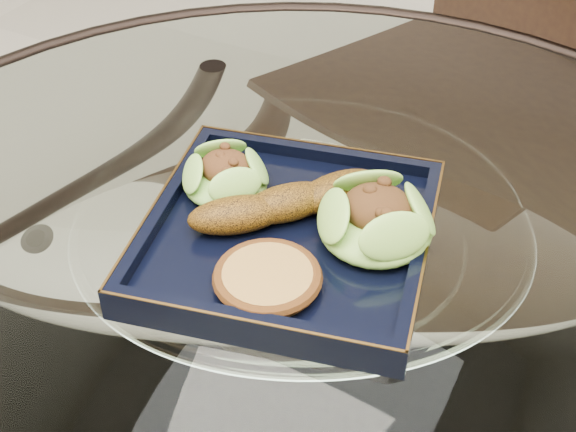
% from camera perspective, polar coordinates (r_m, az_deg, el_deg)
% --- Properties ---
extents(dining_table, '(1.13, 1.13, 0.77)m').
position_cam_1_polar(dining_table, '(0.90, 0.83, -10.53)').
color(dining_table, white).
rests_on(dining_table, ground).
extents(dining_chair, '(0.50, 0.50, 0.87)m').
position_cam_1_polar(dining_chair, '(1.36, 11.83, 2.53)').
color(dining_chair, black).
rests_on(dining_chair, ground).
extents(navy_plate, '(0.33, 0.33, 0.02)m').
position_cam_1_polar(navy_plate, '(0.78, 0.00, -1.69)').
color(navy_plate, black).
rests_on(navy_plate, dining_table).
extents(lettuce_wrap_left, '(0.11, 0.11, 0.03)m').
position_cam_1_polar(lettuce_wrap_left, '(0.82, -4.47, 2.70)').
color(lettuce_wrap_left, '#54952B').
rests_on(lettuce_wrap_left, navy_plate).
extents(lettuce_wrap_right, '(0.13, 0.13, 0.04)m').
position_cam_1_polar(lettuce_wrap_right, '(0.76, 6.26, -0.48)').
color(lettuce_wrap_right, '#6AAA31').
rests_on(lettuce_wrap_right, navy_plate).
extents(roasted_plantain, '(0.16, 0.17, 0.04)m').
position_cam_1_polar(roasted_plantain, '(0.78, -0.03, 0.95)').
color(roasted_plantain, brown).
rests_on(roasted_plantain, navy_plate).
extents(crumb_patty, '(0.11, 0.11, 0.02)m').
position_cam_1_polar(crumb_patty, '(0.72, -1.47, -4.51)').
color(crumb_patty, '#AD7A39').
rests_on(crumb_patty, navy_plate).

